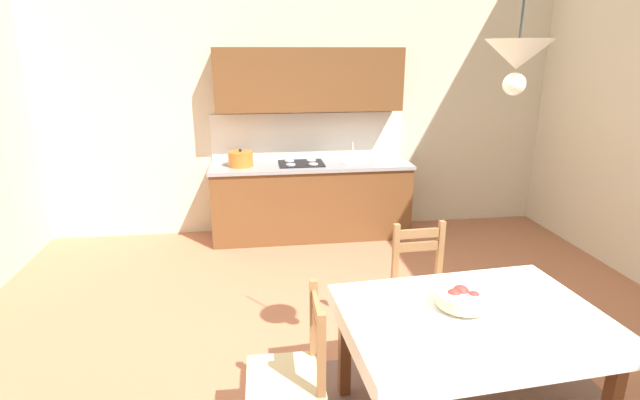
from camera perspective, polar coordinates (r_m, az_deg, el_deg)
The scene contains 8 objects.
ground_plane at distance 3.59m, azimuth 3.46°, elevation -20.56°, with size 6.69×6.51×0.10m, color #AD6B4C.
wall_back at distance 5.82m, azimuth -2.15°, elevation 16.54°, with size 6.69×0.12×4.15m, color beige.
kitchen_cabinetry at distance 5.64m, azimuth -1.17°, elevation 4.02°, with size 2.35×0.63×2.20m.
dining_table at distance 2.94m, azimuth 17.55°, elevation -14.74°, with size 1.51×1.08×0.75m.
dining_chair_tv_side at distance 2.80m, azimuth -3.32°, elevation -20.31°, with size 0.43×0.43×0.93m.
dining_chair_kitchen_side at distance 3.72m, azimuth 12.22°, elevation -10.47°, with size 0.44×0.44×0.93m.
fruit_bowl at distance 2.88m, azimuth 16.67°, elevation -11.18°, with size 0.30×0.30×0.12m.
pendant_lamp at distance 2.57m, azimuth 22.55°, elevation 15.58°, with size 0.32×0.32×0.80m.
Camera 1 is at (-0.59, -2.77, 2.15)m, focal length 26.75 mm.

